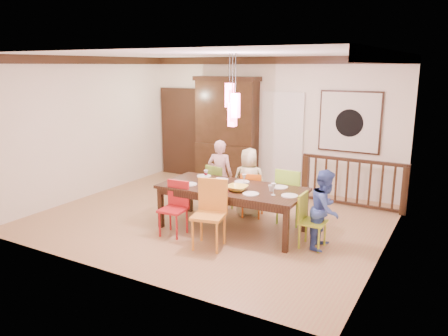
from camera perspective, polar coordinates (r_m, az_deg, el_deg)
The scene contains 37 objects.
floor at distance 8.02m, azimuth -1.71°, elevation -6.54°, with size 6.00×6.00×0.00m, color #AA7652.
ceiling at distance 7.54m, azimuth -1.87°, elevation 14.66°, with size 6.00×6.00×0.00m, color white.
wall_back at distance 9.85m, azimuth 5.84°, elevation 5.82°, with size 6.00×6.00×0.00m, color silver.
wall_left at distance 9.54m, azimuth -17.43°, elevation 5.04°, with size 5.00×5.00×0.00m, color silver.
wall_right at distance 6.63m, azimuth 20.97°, elevation 1.36°, with size 5.00×5.00×0.00m, color silver.
crown_molding at distance 7.54m, azimuth -1.86°, elevation 14.05°, with size 6.00×5.00×0.16m, color black, non-canonical shape.
panel_door at distance 11.04m, azimuth -5.82°, elevation 4.53°, with size 1.04×0.07×2.24m, color black.
white_doorway at distance 9.74m, azimuth 7.59°, elevation 3.31°, with size 0.97×0.05×2.22m, color silver.
painting at distance 9.22m, azimuth 16.10°, elevation 5.80°, with size 1.25×0.06×1.25m.
pendant_cluster at distance 7.01m, azimuth 1.11°, elevation 8.28°, with size 0.27×0.21×1.14m.
dining_table at distance 7.28m, azimuth 1.06°, elevation -3.01°, with size 2.45×1.17×0.75m.
chair_far_left at distance 8.33m, azimuth -0.50°, elevation -2.11°, with size 0.47×0.47×0.88m.
chair_far_mid at distance 7.99m, azimuth 3.77°, elevation -3.03°, with size 0.45×0.45×0.83m.
chair_far_right at distance 7.70m, azimuth 8.82°, elevation -3.09°, with size 0.46×0.46×0.99m.
chair_near_left at distance 7.14m, azimuth -6.69°, elevation -4.87°, with size 0.43×0.43×0.88m.
chair_near_mid at distance 6.59m, azimuth -2.02°, elevation -5.54°, with size 0.56×0.56×1.03m.
chair_end_right at distance 6.76m, azimuth 11.55°, elevation -6.37°, with size 0.38×0.38×0.83m.
china_hutch at distance 10.12m, azimuth 0.36°, elevation 4.88°, with size 1.57×0.46×2.47m.
balustrade at distance 8.88m, azimuth 16.46°, elevation -1.75°, with size 2.04×0.12×0.96m.
person_far_left at distance 8.35m, azimuth -0.52°, elevation -0.88°, with size 0.49×0.32×1.35m, color #FEC1C8.
person_far_mid at distance 8.00m, azimuth 3.28°, elevation -1.85°, with size 0.62×0.40×1.26m, color beige.
person_end_right at distance 6.76m, azimuth 13.09°, elevation -5.28°, with size 0.59×0.46×1.22m, color #3B55A7.
serving_bowl at distance 7.03m, azimuth 1.73°, elevation -2.64°, with size 0.33×0.33×0.08m, color gold.
small_bowl at distance 7.47m, azimuth -0.24°, elevation -1.73°, with size 0.22×0.22×0.07m, color white.
cup_left at distance 7.25m, azimuth -2.41°, elevation -2.04°, with size 0.14×0.14×0.11m, color silver.
cup_right at distance 7.03m, azimuth 6.24°, elevation -2.63°, with size 0.11×0.11×0.10m, color silver.
plate_far_left at distance 7.93m, azimuth -2.64°, elevation -1.05°, with size 0.26×0.26×0.01m, color white.
plate_far_mid at distance 7.53m, azimuth 2.37°, elevation -1.82°, with size 0.26×0.26×0.01m, color white.
plate_far_right at distance 7.26m, azimuth 7.32°, elevation -2.49°, with size 0.26×0.26×0.01m, color white.
plate_near_left at distance 7.40m, azimuth -4.56°, elevation -2.12°, with size 0.26×0.26×0.01m, color white.
plate_near_mid at distance 6.84m, azimuth 3.52°, elevation -3.39°, with size 0.26×0.26×0.01m, color white.
plate_end_right at distance 6.81m, azimuth 8.56°, elevation -3.60°, with size 0.26×0.26×0.01m, color white.
wine_glass_a at distance 7.61m, azimuth -2.38°, elevation -0.98°, with size 0.08×0.08×0.19m, color #590C19, non-canonical shape.
wine_glass_b at distance 7.33m, azimuth 2.63°, elevation -1.54°, with size 0.08×0.08×0.19m, color silver, non-canonical shape.
wine_glass_c at distance 7.09m, azimuth -0.76°, elevation -2.04°, with size 0.08×0.08×0.19m, color #590C19, non-canonical shape.
wine_glass_d at distance 6.81m, azimuth 6.47°, elevation -2.77°, with size 0.08×0.08×0.19m, color silver, non-canonical shape.
napkin at distance 6.95m, azimuth -0.32°, elevation -3.10°, with size 0.18×0.14×0.01m, color #D83359.
Camera 1 is at (3.93, -6.44, 2.72)m, focal length 35.00 mm.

